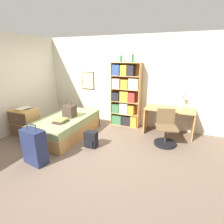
% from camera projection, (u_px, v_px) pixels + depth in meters
% --- Properties ---
extents(ground_plane, '(14.00, 14.00, 0.00)m').
position_uv_depth(ground_plane, '(90.00, 139.00, 4.46)').
color(ground_plane, '#756051').
extents(wall_back, '(10.00, 0.09, 2.60)m').
position_uv_depth(wall_back, '(113.00, 81.00, 5.37)').
color(wall_back, beige).
rests_on(wall_back, ground_plane).
extents(wall_left, '(0.06, 10.00, 2.60)m').
position_uv_depth(wall_left, '(20.00, 84.00, 4.87)').
color(wall_left, beige).
rests_on(wall_left, ground_plane).
extents(bed, '(1.05, 1.86, 0.51)m').
position_uv_depth(bed, '(67.00, 126.00, 4.67)').
color(bed, tan).
rests_on(bed, ground_plane).
extents(handbag, '(0.30, 0.26, 0.45)m').
position_uv_depth(handbag, '(69.00, 111.00, 4.56)').
color(handbag, '#47382D').
rests_on(handbag, bed).
extents(book_stack_on_bed, '(0.34, 0.38, 0.08)m').
position_uv_depth(book_stack_on_bed, '(60.00, 121.00, 4.23)').
color(book_stack_on_bed, '#232328').
rests_on(book_stack_on_bed, bed).
extents(suitcase, '(0.51, 0.32, 0.84)m').
position_uv_depth(suitcase, '(34.00, 147.00, 3.40)').
color(suitcase, navy).
rests_on(suitcase, ground_plane).
extents(dresser, '(0.64, 0.48, 0.71)m').
position_uv_depth(dresser, '(25.00, 123.00, 4.62)').
color(dresser, tan).
rests_on(dresser, ground_plane).
extents(magazine_pile_on_dresser, '(0.27, 0.37, 0.04)m').
position_uv_depth(magazine_pile_on_dresser, '(23.00, 109.00, 4.52)').
color(magazine_pile_on_dresser, gold).
rests_on(magazine_pile_on_dresser, dresser).
extents(bookcase, '(0.85, 0.31, 1.87)m').
position_uv_depth(bookcase, '(125.00, 97.00, 5.13)').
color(bookcase, tan).
rests_on(bookcase, ground_plane).
extents(bottle_green, '(0.07, 0.07, 0.24)m').
position_uv_depth(bottle_green, '(121.00, 59.00, 4.90)').
color(bottle_green, '#1E6B2D').
rests_on(bottle_green, bookcase).
extents(bottle_brown, '(0.06, 0.06, 0.30)m').
position_uv_depth(bottle_brown, '(133.00, 58.00, 4.69)').
color(bottle_brown, '#1E6B2D').
rests_on(bottle_brown, bookcase).
extents(desk, '(1.26, 0.60, 0.71)m').
position_uv_depth(desk, '(169.00, 116.00, 4.65)').
color(desk, tan).
rests_on(desk, ground_plane).
extents(desk_lamp, '(0.20, 0.15, 0.45)m').
position_uv_depth(desk_lamp, '(183.00, 98.00, 4.49)').
color(desk_lamp, '#ADA89E').
rests_on(desk_lamp, desk).
extents(desk_chair, '(0.58, 0.58, 0.84)m').
position_uv_depth(desk_chair, '(165.00, 134.00, 4.18)').
color(desk_chair, black).
rests_on(desk_chair, ground_plane).
extents(backpack, '(0.28, 0.21, 0.39)m').
position_uv_depth(backpack, '(91.00, 139.00, 4.05)').
color(backpack, black).
rests_on(backpack, ground_plane).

